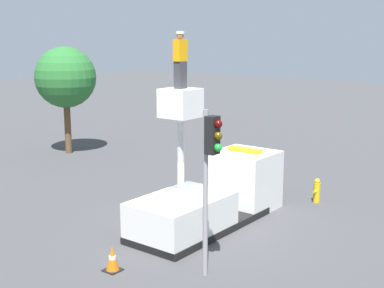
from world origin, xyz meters
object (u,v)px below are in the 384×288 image
(fire_hydrant, at_px, (317,191))
(tree_left_bg, at_px, (65,78))
(worker, at_px, (180,60))
(traffic_light_pole, at_px, (210,161))
(bucket_truck, at_px, (212,197))
(traffic_cone_rear, at_px, (112,259))

(fire_hydrant, xyz_separation_m, tree_left_bg, (-0.15, 14.88, 3.73))
(worker, xyz_separation_m, tree_left_bg, (6.03, 12.98, -1.54))
(worker, bearing_deg, traffic_light_pole, -126.10)
(traffic_light_pole, height_order, tree_left_bg, tree_left_bg)
(bucket_truck, height_order, worker, worker)
(bucket_truck, xyz_separation_m, traffic_cone_rear, (-4.92, -0.08, -0.61))
(fire_hydrant, bearing_deg, worker, 162.92)
(worker, height_order, tree_left_bg, worker)
(traffic_light_pole, distance_m, tree_left_bg, 17.32)
(bucket_truck, relative_size, worker, 3.76)
(traffic_cone_rear, bearing_deg, fire_hydrant, -10.99)
(fire_hydrant, relative_size, traffic_cone_rear, 1.35)
(fire_hydrant, bearing_deg, traffic_light_pole, -176.08)
(worker, relative_size, fire_hydrant, 1.80)
(bucket_truck, bearing_deg, worker, 180.00)
(bucket_truck, relative_size, fire_hydrant, 6.78)
(worker, height_order, traffic_light_pole, worker)
(traffic_cone_rear, distance_m, tree_left_bg, 16.44)
(worker, relative_size, traffic_light_pole, 0.38)
(bucket_truck, xyz_separation_m, worker, (-1.76, 0.00, 4.80))
(fire_hydrant, distance_m, traffic_cone_rear, 9.52)
(worker, height_order, traffic_cone_rear, worker)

